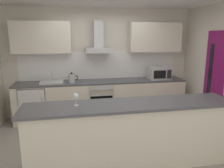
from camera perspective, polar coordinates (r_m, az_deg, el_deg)
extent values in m
cube|color=gray|center=(4.10, 0.45, -15.76)|extent=(5.55, 4.44, 0.02)
cube|color=silver|center=(5.40, -3.25, 5.81)|extent=(5.55, 0.12, 2.60)
cube|color=white|center=(5.34, -3.13, 4.98)|extent=(3.87, 0.02, 0.66)
cube|color=beige|center=(5.21, -2.57, -4.22)|extent=(4.00, 0.60, 0.86)
cube|color=#4C4C51|center=(5.10, -2.62, 0.63)|extent=(4.00, 0.60, 0.04)
cube|color=beige|center=(3.31, 5.03, -13.64)|extent=(3.00, 0.52, 0.95)
cube|color=#4C4C51|center=(3.13, 5.20, -5.48)|extent=(3.10, 0.64, 0.04)
cube|color=beige|center=(5.13, -18.25, 11.69)|extent=(1.28, 0.32, 0.70)
cube|color=beige|center=(5.48, 11.29, 12.08)|extent=(1.28, 0.32, 0.70)
cube|color=#7A1456|center=(4.94, 26.31, 0.65)|extent=(0.04, 0.85, 2.05)
cube|color=black|center=(5.10, 24.61, 2.32)|extent=(0.01, 0.11, 1.31)
cube|color=slate|center=(5.18, -3.24, -4.00)|extent=(0.60, 0.56, 0.80)
cube|color=black|center=(4.92, -2.77, -5.67)|extent=(0.50, 0.02, 0.48)
cube|color=#B7BABC|center=(4.81, -2.82, -1.09)|extent=(0.54, 0.02, 0.09)
cylinder|color=#B7BABC|center=(4.82, -2.75, -3.08)|extent=(0.49, 0.02, 0.02)
cube|color=white|center=(5.22, -19.99, -5.03)|extent=(0.58, 0.56, 0.85)
cube|color=silver|center=(4.95, -20.50, -6.03)|extent=(0.55, 0.02, 0.80)
cylinder|color=#B7BABC|center=(4.88, -18.01, -5.56)|extent=(0.02, 0.02, 0.38)
cube|color=#B7BABC|center=(5.40, 12.41, 2.85)|extent=(0.50, 0.36, 0.30)
cube|color=black|center=(5.20, 12.62, 2.48)|extent=(0.30, 0.02, 0.19)
cube|color=black|center=(5.30, 15.01, 2.54)|extent=(0.10, 0.01, 0.21)
cube|color=silver|center=(5.04, -15.67, 0.51)|extent=(0.50, 0.40, 0.04)
cylinder|color=#B7BABC|center=(5.15, -15.63, 1.98)|extent=(0.03, 0.03, 0.26)
cylinder|color=#B7BABC|center=(5.05, -15.78, 3.16)|extent=(0.03, 0.16, 0.03)
cylinder|color=#B7BABC|center=(4.97, -10.67, 1.51)|extent=(0.15, 0.15, 0.20)
sphere|color=black|center=(4.95, -10.72, 2.78)|extent=(0.06, 0.06, 0.06)
cone|color=#B7BABC|center=(4.96, -11.85, 1.92)|extent=(0.09, 0.04, 0.07)
torus|color=black|center=(4.97, -9.64, 1.67)|extent=(0.11, 0.02, 0.11)
cube|color=#B7BABC|center=(5.07, -3.55, 8.99)|extent=(0.62, 0.45, 0.12)
cube|color=#B7BABC|center=(5.11, -3.68, 13.06)|extent=(0.22, 0.22, 0.60)
cylinder|color=silver|center=(3.05, -9.52, -5.61)|extent=(0.07, 0.07, 0.01)
cylinder|color=silver|center=(3.04, -9.56, -4.75)|extent=(0.01, 0.01, 0.09)
ellipsoid|color=silver|center=(3.01, -9.61, -3.32)|extent=(0.08, 0.08, 0.10)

